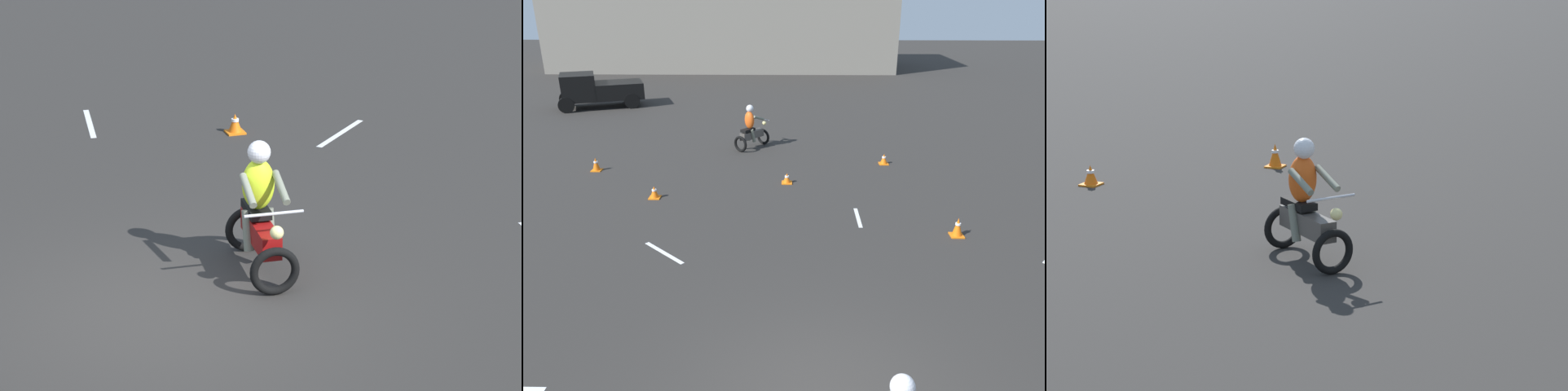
# 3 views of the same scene
# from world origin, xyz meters

# --- Properties ---
(motorcycle_rider_background) EXTENTS (1.32, 1.48, 1.66)m
(motorcycle_rider_background) POSITION_xyz_m (-2.03, 12.85, 0.73)
(motorcycle_rider_background) COLOR black
(motorcycle_rider_background) RESTS_ON ground
(traffic_cone_near_left) EXTENTS (0.32, 0.32, 0.44)m
(traffic_cone_near_left) POSITION_xyz_m (-6.96, 10.14, 0.21)
(traffic_cone_near_left) COLOR orange
(traffic_cone_near_left) RESTS_ON ground
(traffic_cone_far_center) EXTENTS (0.32, 0.32, 0.36)m
(traffic_cone_far_center) POSITION_xyz_m (-4.43, 7.77, 0.17)
(traffic_cone_far_center) COLOR orange
(traffic_cone_far_center) RESTS_ON ground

